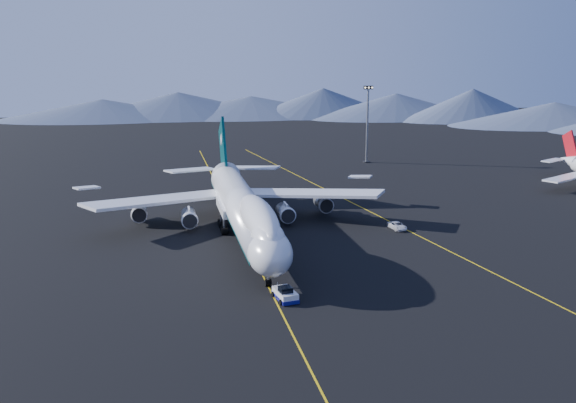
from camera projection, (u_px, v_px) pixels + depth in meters
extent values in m
plane|color=black|center=(243.00, 237.00, 119.35)|extent=(500.00, 500.00, 0.00)
cube|color=gold|center=(243.00, 237.00, 119.35)|extent=(0.25, 220.00, 0.01)
cube|color=gold|center=(378.00, 216.00, 134.87)|extent=(28.08, 198.09, 0.01)
cone|color=#46526C|center=(103.00, 107.00, 330.47)|extent=(100.00, 100.00, 12.00)
cone|color=#46526C|center=(251.00, 105.00, 346.61)|extent=(100.00, 100.00, 12.00)
cone|color=#46526C|center=(396.00, 106.00, 337.84)|extent=(100.00, 100.00, 12.00)
cone|color=#46526C|center=(554.00, 112.00, 305.11)|extent=(100.00, 100.00, 12.00)
cylinder|color=silver|center=(243.00, 208.00, 118.08)|extent=(6.50, 56.00, 6.50)
ellipsoid|color=silver|center=(270.00, 253.00, 91.39)|extent=(6.50, 10.40, 6.50)
ellipsoid|color=silver|center=(259.00, 219.00, 99.88)|extent=(5.13, 25.16, 5.85)
cube|color=black|center=(272.00, 249.00, 89.21)|extent=(3.60, 1.61, 1.29)
cone|color=silver|center=(223.00, 172.00, 149.36)|extent=(6.50, 12.00, 6.50)
cube|color=#04373A|center=(242.00, 211.00, 119.24)|extent=(6.24, 60.00, 1.10)
cube|color=silver|center=(239.00, 207.00, 123.57)|extent=(7.50, 13.00, 1.60)
cube|color=silver|center=(162.00, 200.00, 126.24)|extent=(30.62, 23.28, 2.83)
cube|color=silver|center=(305.00, 193.00, 132.03)|extent=(30.62, 23.28, 2.83)
cylinder|color=slate|center=(189.00, 217.00, 124.06)|extent=(2.90, 5.50, 2.90)
cylinder|color=slate|center=(139.00, 212.00, 128.36)|extent=(2.90, 5.50, 2.90)
cylinder|color=slate|center=(285.00, 212.00, 127.85)|extent=(2.90, 5.50, 2.90)
cylinder|color=slate|center=(323.00, 203.00, 135.95)|extent=(2.90, 5.50, 2.90)
cube|color=#04373A|center=(223.00, 151.00, 147.27)|extent=(0.55, 14.11, 15.94)
cube|color=silver|center=(190.00, 170.00, 149.20)|extent=(12.39, 9.47, 0.98)
cube|color=silver|center=(254.00, 168.00, 152.20)|extent=(12.39, 9.47, 0.98)
cylinder|color=black|center=(268.00, 283.00, 93.96)|extent=(0.90, 1.10, 1.10)
cube|color=silver|center=(285.00, 294.00, 88.83)|extent=(3.01, 4.93, 1.16)
cube|color=#0D0E63|center=(285.00, 297.00, 88.92)|extent=(3.15, 5.16, 0.53)
cube|color=black|center=(285.00, 288.00, 88.64)|extent=(1.93, 1.93, 0.95)
cone|color=silver|center=(570.00, 161.00, 177.04)|extent=(4.11, 7.57, 4.11)
cube|color=silver|center=(569.00, 177.00, 160.74)|extent=(18.17, 12.26, 0.38)
cube|color=maroon|center=(570.00, 146.00, 176.63)|extent=(0.38, 7.38, 8.72)
imported|color=silver|center=(397.00, 226.00, 124.28)|extent=(2.87, 5.30, 1.41)
cylinder|color=black|center=(366.00, 162.00, 200.47)|extent=(2.19, 2.19, 0.37)
cylinder|color=slate|center=(367.00, 126.00, 197.93)|extent=(0.64, 0.64, 22.82)
cube|color=black|center=(368.00, 88.00, 195.28)|extent=(2.92, 0.73, 1.10)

